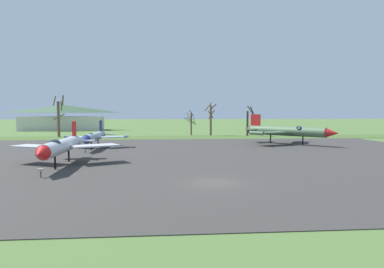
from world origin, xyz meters
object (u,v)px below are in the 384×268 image
Objects in this scene: jet_fighter_front_left at (61,146)px; jet_fighter_rear_center at (94,137)px; info_placard_rear_center at (85,148)px; info_placard_front_left at (41,172)px; visitor_building at (63,118)px; jet_fighter_front_right at (288,131)px.

jet_fighter_rear_center is at bearing 90.19° from jet_fighter_front_left.
info_placard_rear_center is at bearing 90.64° from jet_fighter_front_left.
visitor_building is at bearing 104.68° from info_placard_front_left.
info_placard_front_left is at bearing -75.32° from visitor_building.
info_placard_rear_center is 0.04× the size of visitor_building.
info_placard_rear_center is (-32.61, -10.63, -1.70)m from jet_fighter_front_right.
visitor_building reaches higher than jet_fighter_rear_center.
jet_fighter_front_left is 17.06× the size of info_placard_front_left.
jet_fighter_front_right is at bearing 34.12° from jet_fighter_front_left.
jet_fighter_front_left is at bearing -74.25° from visitor_building.
jet_fighter_front_right is 13.23× the size of info_placard_rear_center.
jet_fighter_front_right reaches higher than info_placard_rear_center.
jet_fighter_front_left is 39.24m from jet_fighter_front_right.
jet_fighter_rear_center is at bearing 90.68° from info_placard_front_left.
jet_fighter_front_left reaches higher than jet_fighter_rear_center.
info_placard_rear_center is at bearing -90.68° from jet_fighter_rear_center.
jet_fighter_rear_center is at bearing -70.12° from visitor_building.
info_placard_front_left is (0.23, -6.87, -1.56)m from jet_fighter_front_left.
jet_fighter_rear_center is 0.51× the size of visitor_building.
info_placard_rear_center is at bearing 91.12° from info_placard_front_left.
jet_fighter_rear_center is 64.69m from visitor_building.
jet_fighter_front_left is 81.24m from visitor_building.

